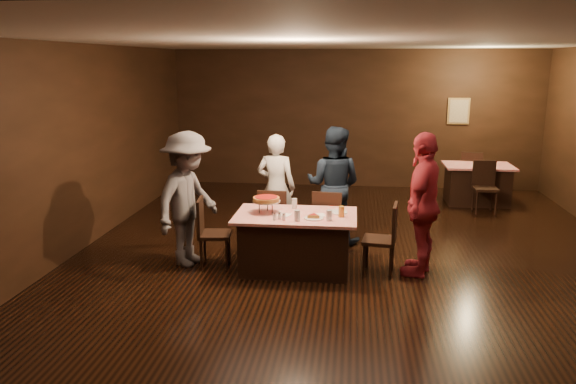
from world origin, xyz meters
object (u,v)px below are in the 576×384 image
object	(u,v)px
chair_far_left	(274,219)
diner_navy_hoodie	(333,185)
chair_end_right	(379,239)
glass_front_right	(329,215)
chair_end_left	(215,233)
chair_back_far	(471,174)
diner_grey_knit	(188,199)
diner_red_shirt	(423,204)
glass_front_left	(297,215)
glass_amber	(341,212)
diner_white_jacket	(276,187)
main_table	(296,242)
back_table	(477,184)
glass_back	(294,204)
chair_far_right	(328,221)
pizza_stand	(266,199)
plate_empty	(338,212)

from	to	relation	value
chair_far_left	diner_navy_hoodie	xyz separation A→B (m)	(0.84, 0.55, 0.42)
chair_end_right	glass_front_right	xyz separation A→B (m)	(-0.65, -0.25, 0.37)
chair_end_left	chair_back_far	size ratio (longest dim) A/B	1.00
diner_grey_knit	diner_red_shirt	world-z (taller)	diner_red_shirt
chair_far_left	glass_front_left	world-z (taller)	chair_far_left
diner_grey_knit	glass_front_left	distance (m)	1.57
diner_red_shirt	chair_back_far	bearing A→B (deg)	-179.61
diner_red_shirt	glass_amber	xyz separation A→B (m)	(-1.04, -0.11, -0.10)
chair_end_right	diner_white_jacket	xyz separation A→B (m)	(-1.54, 1.30, 0.36)
main_table	diner_white_jacket	world-z (taller)	diner_white_jacket
back_table	chair_back_far	xyz separation A→B (m)	(0.00, 0.60, 0.09)
main_table	glass_back	distance (m)	0.55
diner_navy_hoodie	diner_grey_knit	bearing A→B (deg)	46.54
chair_far_right	diner_navy_hoodie	world-z (taller)	diner_navy_hoodie
chair_back_far	glass_amber	bearing A→B (deg)	75.61
glass_amber	glass_back	distance (m)	0.74
main_table	back_table	bearing A→B (deg)	51.81
pizza_stand	glass_front_right	bearing A→B (deg)	-19.44
glass_front_left	pizza_stand	bearing A→B (deg)	142.13
diner_white_jacket	glass_front_right	size ratio (longest dim) A/B	11.90
glass_front_right	diner_red_shirt	bearing A→B (deg)	14.70
plate_empty	glass_back	bearing A→B (deg)	165.96
diner_white_jacket	glass_back	xyz separation A→B (m)	(0.39, -1.00, 0.01)
chair_end_right	pizza_stand	world-z (taller)	pizza_stand
chair_back_far	diner_white_jacket	xyz separation A→B (m)	(-3.61, -3.32, 0.36)
glass_back	diner_red_shirt	bearing A→B (deg)	-7.95
chair_far_left	glass_amber	world-z (taller)	chair_far_left
chair_far_right	chair_back_far	distance (m)	4.76
main_table	pizza_stand	world-z (taller)	pizza_stand
diner_white_jacket	diner_navy_hoodie	bearing A→B (deg)	-172.68
chair_back_far	diner_navy_hoodie	bearing A→B (deg)	65.06
chair_end_left	chair_back_far	bearing A→B (deg)	-49.92
chair_far_right	back_table	bearing A→B (deg)	-124.71
main_table	back_table	xyz separation A→B (m)	(3.17, 4.03, 0.00)
diner_grey_knit	glass_amber	bearing A→B (deg)	-73.44
glass_front_right	glass_amber	bearing A→B (deg)	53.13
main_table	glass_front_left	xyz separation A→B (m)	(0.05, -0.30, 0.46)
glass_front_right	main_table	bearing A→B (deg)	150.95
back_table	chair_far_left	xyz separation A→B (m)	(-3.57, -3.28, 0.09)
main_table	glass_front_right	distance (m)	0.69
pizza_stand	glass_back	xyz separation A→B (m)	(0.35, 0.25, -0.11)
glass_front_left	glass_amber	size ratio (longest dim) A/B	1.00
glass_front_left	chair_end_right	bearing A→B (deg)	15.95
diner_white_jacket	diner_navy_hoodie	xyz separation A→B (m)	(0.89, -0.00, 0.06)
diner_red_shirt	glass_front_right	world-z (taller)	diner_red_shirt
chair_far_left	chair_end_left	size ratio (longest dim) A/B	1.00
chair_end_right	glass_amber	distance (m)	0.62
back_table	glass_amber	xyz separation A→B (m)	(-2.57, -4.08, 0.46)
chair_far_left	chair_far_right	size ratio (longest dim) A/B	1.00
chair_far_left	diner_white_jacket	world-z (taller)	diner_white_jacket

